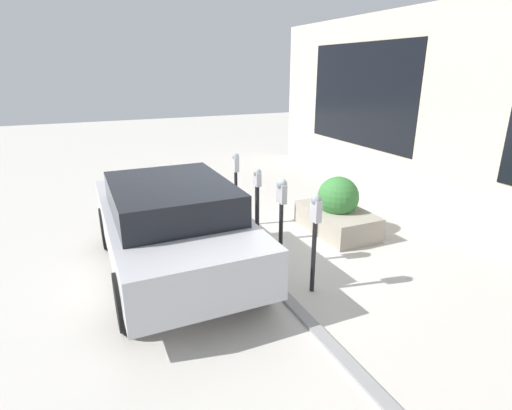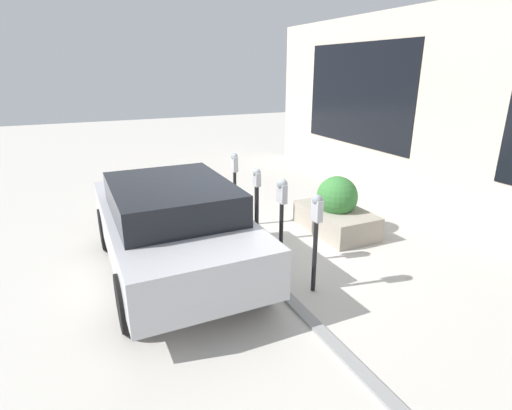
{
  "view_description": "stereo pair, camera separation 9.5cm",
  "coord_description": "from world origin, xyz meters",
  "px_view_note": "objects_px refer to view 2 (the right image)",
  "views": [
    {
      "loc": [
        -5.61,
        2.4,
        3.01
      ],
      "look_at": [
        0.0,
        -0.09,
        0.9
      ],
      "focal_mm": 28.0,
      "sensor_mm": 36.0,
      "label": 1
    },
    {
      "loc": [
        -5.57,
        2.48,
        3.01
      ],
      "look_at": [
        0.0,
        -0.09,
        0.9
      ],
      "focal_mm": 28.0,
      "sensor_mm": 36.0,
      "label": 2
    }
  ],
  "objects_px": {
    "planter_box": "(336,211)",
    "parked_car_front": "(171,223)",
    "parking_meter_nearest": "(316,225)",
    "parking_meter_fourth": "(235,177)",
    "parking_meter_middle": "(257,195)",
    "parking_meter_second": "(282,204)"
  },
  "relations": [
    {
      "from": "planter_box",
      "to": "parked_car_front",
      "type": "bearing_deg",
      "value": 94.4
    },
    {
      "from": "parking_meter_nearest",
      "to": "parking_meter_fourth",
      "type": "relative_size",
      "value": 0.96
    },
    {
      "from": "parking_meter_nearest",
      "to": "planter_box",
      "type": "xyz_separation_m",
      "value": [
        1.67,
        -1.57,
        -0.58
      ]
    },
    {
      "from": "parking_meter_nearest",
      "to": "parking_meter_middle",
      "type": "xyz_separation_m",
      "value": [
        1.88,
        0.01,
        -0.11
      ]
    },
    {
      "from": "parking_meter_middle",
      "to": "parking_meter_second",
      "type": "bearing_deg",
      "value": 178.82
    },
    {
      "from": "parking_meter_middle",
      "to": "parking_meter_fourth",
      "type": "distance_m",
      "value": 0.87
    },
    {
      "from": "parking_meter_second",
      "to": "parking_meter_nearest",
      "type": "bearing_deg",
      "value": -177.9
    },
    {
      "from": "parking_meter_middle",
      "to": "planter_box",
      "type": "xyz_separation_m",
      "value": [
        -0.21,
        -1.58,
        -0.47
      ]
    },
    {
      "from": "parking_meter_second",
      "to": "parking_meter_fourth",
      "type": "bearing_deg",
      "value": 1.57
    },
    {
      "from": "parking_meter_middle",
      "to": "parked_car_front",
      "type": "bearing_deg",
      "value": 105.56
    },
    {
      "from": "parking_meter_second",
      "to": "planter_box",
      "type": "bearing_deg",
      "value": -64.75
    },
    {
      "from": "parking_meter_nearest",
      "to": "parked_car_front",
      "type": "bearing_deg",
      "value": 49.11
    },
    {
      "from": "parking_meter_nearest",
      "to": "planter_box",
      "type": "bearing_deg",
      "value": -43.11
    },
    {
      "from": "parking_meter_second",
      "to": "parked_car_front",
      "type": "xyz_separation_m",
      "value": [
        0.51,
        1.61,
        -0.24
      ]
    },
    {
      "from": "parked_car_front",
      "to": "parking_meter_nearest",
      "type": "bearing_deg",
      "value": -131.24
    },
    {
      "from": "parking_meter_nearest",
      "to": "parking_meter_middle",
      "type": "bearing_deg",
      "value": 0.42
    },
    {
      "from": "parking_meter_middle",
      "to": "parked_car_front",
      "type": "height_order",
      "value": "parked_car_front"
    },
    {
      "from": "parking_meter_nearest",
      "to": "planter_box",
      "type": "distance_m",
      "value": 2.37
    },
    {
      "from": "parking_meter_second",
      "to": "parked_car_front",
      "type": "relative_size",
      "value": 0.35
    },
    {
      "from": "parking_meter_fourth",
      "to": "planter_box",
      "type": "height_order",
      "value": "parking_meter_fourth"
    },
    {
      "from": "parking_meter_nearest",
      "to": "parking_meter_second",
      "type": "height_order",
      "value": "parking_meter_nearest"
    },
    {
      "from": "parking_meter_middle",
      "to": "planter_box",
      "type": "bearing_deg",
      "value": -97.48
    }
  ]
}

